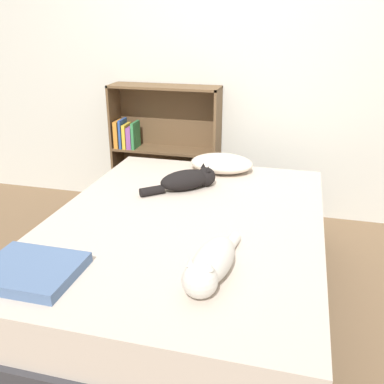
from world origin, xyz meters
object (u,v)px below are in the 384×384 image
object	(u,v)px
pillow	(222,163)
cat_dark	(188,180)
bed	(185,262)
cat_light	(211,265)
bookshelf	(163,147)

from	to	relation	value
pillow	cat_dark	xyz separation A→B (m)	(-0.15, -0.40, 0.00)
bed	cat_dark	world-z (taller)	cat_dark
pillow	cat_light	world-z (taller)	cat_light
cat_dark	bookshelf	xyz separation A→B (m)	(-0.47, 0.90, -0.06)
pillow	bookshelf	distance (m)	0.79
bed	cat_light	world-z (taller)	cat_light
cat_light	cat_dark	world-z (taller)	cat_light
cat_light	cat_dark	distance (m)	1.06
bookshelf	pillow	bearing A→B (deg)	-39.17
pillow	cat_dark	distance (m)	0.42
bed	bookshelf	size ratio (longest dim) A/B	1.90
pillow	cat_light	xyz separation A→B (m)	(0.22, -1.40, 0.01)
bed	bookshelf	distance (m)	1.48
bed	cat_light	size ratio (longest dim) A/B	3.68
bed	cat_light	xyz separation A→B (m)	(0.27, -0.56, 0.36)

